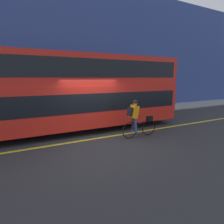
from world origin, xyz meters
TOP-DOWN VIEW (x-y plane):
  - ground_plane at (0.00, 0.00)m, footprint 80.00×80.00m
  - road_center_line at (0.00, 0.14)m, footprint 50.00×0.14m
  - sidewalk_curb at (0.00, 4.91)m, footprint 60.00×2.40m
  - building_facade at (0.00, 6.26)m, footprint 60.00×0.30m
  - bus at (-0.55, 1.81)m, footprint 10.95×2.59m
  - cyclist_on_bike at (1.72, -0.46)m, footprint 1.72×0.32m

SIDE VIEW (x-z plane):
  - ground_plane at x=0.00m, z-range 0.00..0.00m
  - road_center_line at x=0.00m, z-range 0.00..0.01m
  - sidewalk_curb at x=0.00m, z-range 0.00..0.11m
  - cyclist_on_bike at x=1.72m, z-range 0.06..1.73m
  - bus at x=-0.55m, z-range 0.22..3.83m
  - building_facade at x=0.00m, z-range 0.00..9.27m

